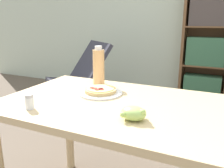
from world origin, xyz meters
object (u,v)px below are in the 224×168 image
drink_bottle (99,66)px  grape_bunch (133,113)px  salt_shaker (29,102)px  lounge_chair_near (78,89)px  bookshelf (206,50)px  pizza_on_plate (100,91)px

drink_bottle → grape_bunch: bearing=-48.1°
salt_shaker → drink_bottle: bearing=80.7°
drink_bottle → salt_shaker: drink_bottle is taller
lounge_chair_near → salt_shaker: bearing=-25.8°
salt_shaker → bookshelf: 2.73m
grape_bunch → drink_bottle: (-0.41, 0.46, 0.09)m
salt_shaker → bookshelf: bookshelf is taller
drink_bottle → lounge_chair_near: drink_bottle is taller
grape_bunch → salt_shaker: salt_shaker is taller
drink_bottle → bookshelf: size_ratio=0.16×
grape_bunch → lounge_chair_near: size_ratio=0.12×
lounge_chair_near → bookshelf: bookshelf is taller
drink_bottle → lounge_chair_near: bearing=129.0°
grape_bunch → bookshelf: size_ratio=0.07×
pizza_on_plate → salt_shaker: size_ratio=3.52×
grape_bunch → drink_bottle: bearing=131.9°
pizza_on_plate → lounge_chair_near: bearing=127.9°
drink_bottle → bookshelf: (0.52, 2.12, -0.10)m
drink_bottle → pizza_on_plate: bearing=-59.7°
lounge_chair_near → bookshelf: size_ratio=0.60×
grape_bunch → bookshelf: bearing=87.6°
pizza_on_plate → drink_bottle: size_ratio=1.01×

